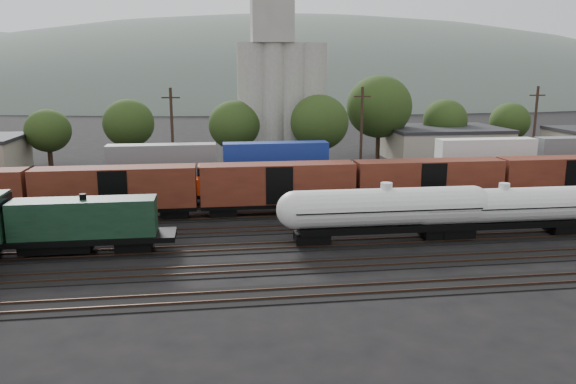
{
  "coord_description": "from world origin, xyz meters",
  "views": [
    {
      "loc": [
        -7.33,
        -48.4,
        14.08
      ],
      "look_at": [
        -0.34,
        2.0,
        3.0
      ],
      "focal_mm": 35.0,
      "sensor_mm": 36.0,
      "label": 1
    }
  ],
  "objects": [
    {
      "name": "ground",
      "position": [
        0.0,
        0.0,
        0.0
      ],
      "size": [
        600.0,
        600.0,
        0.0
      ],
      "primitive_type": "plane",
      "color": "black"
    },
    {
      "name": "tracks",
      "position": [
        0.0,
        0.0,
        0.05
      ],
      "size": [
        180.0,
        33.2,
        0.2
      ],
      "color": "black",
      "rests_on": "ground"
    },
    {
      "name": "green_locomotive",
      "position": [
        -20.26,
        -5.0,
        2.71
      ],
      "size": [
        18.0,
        3.18,
        4.76
      ],
      "color": "black",
      "rests_on": "ground"
    },
    {
      "name": "tank_car_a",
      "position": [
        6.83,
        -5.0,
        2.82
      ],
      "size": [
        18.2,
        3.26,
        4.77
      ],
      "color": "silver",
      "rests_on": "ground"
    },
    {
      "name": "tank_car_b",
      "position": [
        17.14,
        -5.0,
        2.65
      ],
      "size": [
        17.0,
        3.04,
        4.45
      ],
      "color": "silver",
      "rests_on": "ground"
    },
    {
      "name": "orange_locomotive",
      "position": [
        -2.97,
        10.0,
        2.36
      ],
      "size": [
        16.47,
        2.75,
        4.12
      ],
      "color": "black",
      "rests_on": "ground"
    },
    {
      "name": "boxcar_string",
      "position": [
        22.16,
        5.0,
        3.12
      ],
      "size": [
        184.4,
        2.9,
        4.2
      ],
      "color": "black",
      "rests_on": "ground"
    },
    {
      "name": "container_wall",
      "position": [
        4.23,
        15.0,
        2.74
      ],
      "size": [
        165.6,
        2.6,
        5.8
      ],
      "color": "black",
      "rests_on": "ground"
    },
    {
      "name": "grain_silo",
      "position": [
        3.28,
        36.0,
        11.26
      ],
      "size": [
        13.4,
        5.0,
        29.0
      ],
      "color": "#9C998F",
      "rests_on": "ground"
    },
    {
      "name": "industrial_sheds",
      "position": [
        6.63,
        35.25,
        2.56
      ],
      "size": [
        119.38,
        17.26,
        5.1
      ],
      "color": "#9E937F",
      "rests_on": "ground"
    },
    {
      "name": "tree_band",
      "position": [
        1.05,
        36.15,
        7.43
      ],
      "size": [
        166.23,
        22.56,
        14.06
      ],
      "color": "black",
      "rests_on": "ground"
    },
    {
      "name": "utility_poles",
      "position": [
        0.0,
        22.0,
        6.21
      ],
      "size": [
        122.2,
        0.36,
        12.0
      ],
      "color": "black",
      "rests_on": "ground"
    },
    {
      "name": "distant_hills",
      "position": [
        23.92,
        260.0,
        -20.56
      ],
      "size": [
        860.0,
        286.0,
        130.0
      ],
      "color": "#59665B",
      "rests_on": "ground"
    }
  ]
}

